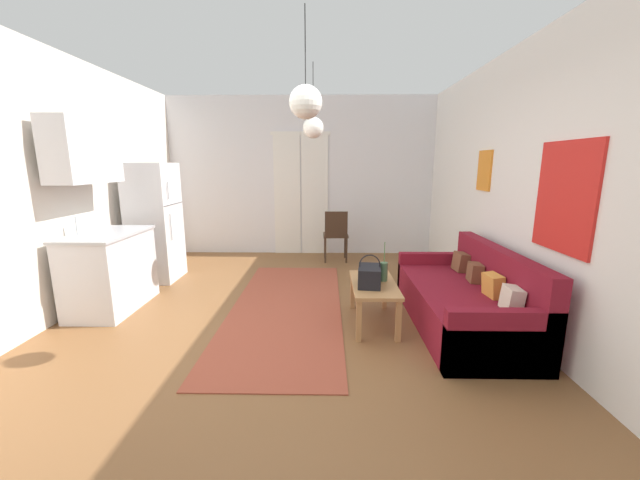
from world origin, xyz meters
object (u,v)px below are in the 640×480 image
(couch, at_px, (468,302))
(accent_chair, at_px, (336,233))
(bamboo_vase, at_px, (384,271))
(handbag, at_px, (369,276))
(pendant_lamp_far, at_px, (313,128))
(coffee_table, at_px, (374,289))
(refrigerator, at_px, (155,222))
(pendant_lamp_near, at_px, (306,102))

(couch, distance_m, accent_chair, 2.87)
(couch, height_order, bamboo_vase, bamboo_vase)
(handbag, xyz_separation_m, pendant_lamp_far, (-0.60, 1.12, 1.54))
(handbag, bearing_deg, coffee_table, 55.78)
(coffee_table, distance_m, accent_chair, 2.52)
(refrigerator, distance_m, pendant_lamp_near, 3.33)
(couch, height_order, pendant_lamp_near, pendant_lamp_near)
(coffee_table, xyz_separation_m, bamboo_vase, (0.11, 0.07, 0.17))
(pendant_lamp_far, bearing_deg, pendant_lamp_near, -90.07)
(couch, xyz_separation_m, refrigerator, (-3.91, 1.53, 0.57))
(couch, relative_size, accent_chair, 2.21)
(accent_chair, relative_size, pendant_lamp_far, 1.00)
(pendant_lamp_far, bearing_deg, handbag, -61.73)
(coffee_table, height_order, handbag, handbag)
(handbag, height_order, refrigerator, refrigerator)
(couch, xyz_separation_m, bamboo_vase, (-0.85, 0.12, 0.28))
(pendant_lamp_far, bearing_deg, bamboo_vase, -51.28)
(handbag, relative_size, pendant_lamp_far, 0.40)
(bamboo_vase, relative_size, refrigerator, 0.25)
(accent_chair, height_order, pendant_lamp_far, pendant_lamp_far)
(couch, relative_size, pendant_lamp_near, 2.31)
(couch, bearing_deg, pendant_lamp_near, -162.63)
(coffee_table, xyz_separation_m, handbag, (-0.06, -0.09, 0.17))
(bamboo_vase, bearing_deg, accent_chair, 100.41)
(refrigerator, xyz_separation_m, pendant_lamp_far, (2.29, -0.45, 1.25))
(coffee_table, relative_size, accent_chair, 1.02)
(pendant_lamp_near, bearing_deg, couch, 17.37)
(couch, xyz_separation_m, accent_chair, (-1.30, 2.55, 0.24))
(pendant_lamp_near, bearing_deg, bamboo_vase, 39.18)
(handbag, distance_m, pendant_lamp_near, 1.76)
(coffee_table, bearing_deg, accent_chair, 97.64)
(coffee_table, xyz_separation_m, accent_chair, (-0.33, 2.50, 0.12))
(refrigerator, distance_m, accent_chair, 2.82)
(bamboo_vase, height_order, refrigerator, refrigerator)
(handbag, distance_m, accent_chair, 2.60)
(refrigerator, relative_size, pendant_lamp_far, 1.90)
(accent_chair, xyz_separation_m, pendant_lamp_far, (-0.33, -1.46, 1.59))
(couch, distance_m, bamboo_vase, 0.91)
(accent_chair, distance_m, pendant_lamp_near, 3.48)
(bamboo_vase, relative_size, handbag, 1.17)
(coffee_table, relative_size, handbag, 2.53)
(coffee_table, distance_m, handbag, 0.20)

